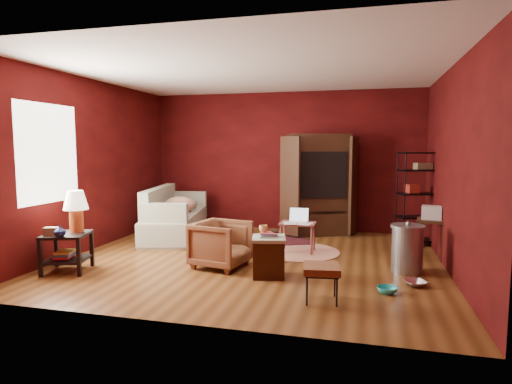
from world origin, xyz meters
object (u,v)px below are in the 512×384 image
tv_armoire (318,183)px  hamper (269,256)px  laptop_desk (298,226)px  armchair (221,242)px  side_table (71,223)px  sofa (172,215)px  wire_shelving (422,194)px

tv_armoire → hamper: bearing=-118.7°
tv_armoire → laptop_desk: bearing=-118.2°
laptop_desk → armchair: bearing=-129.3°
side_table → laptop_desk: bearing=32.1°
sofa → wire_shelving: bearing=-99.9°
laptop_desk → tv_armoire: size_ratio=0.36×
sofa → hamper: size_ratio=3.62×
tv_armoire → wire_shelving: tv_armoire is taller
sofa → tv_armoire: tv_armoire is taller
sofa → wire_shelving: wire_shelving is taller
armchair → hamper: (0.75, -0.26, -0.09)m
side_table → tv_armoire: 4.48m
side_table → wire_shelving: 5.59m
hamper → laptop_desk: 1.40m
sofa → hamper: 3.03m
sofa → side_table: size_ratio=1.98×
sofa → tv_armoire: bearing=-85.8°
armchair → wire_shelving: (2.91, 2.15, 0.52)m
side_table → hamper: side_table is taller
armchair → laptop_desk: size_ratio=1.03×
side_table → laptop_desk: size_ratio=1.57×
armchair → side_table: size_ratio=0.65×
hamper → armchair: bearing=160.5°
laptop_desk → wire_shelving: (1.99, 1.03, 0.45)m
wire_shelving → hamper: bearing=-150.8°
sofa → wire_shelving: size_ratio=1.35×
tv_armoire → wire_shelving: (1.83, -0.50, -0.13)m
side_table → hamper: bearing=8.5°
laptop_desk → side_table: bearing=-147.9°
armchair → hamper: armchair is taller
side_table → tv_armoire: (3.00, 3.31, 0.35)m
armchair → laptop_desk: bearing=-27.9°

